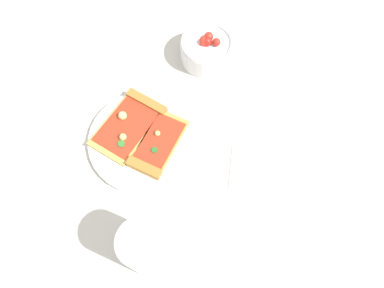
# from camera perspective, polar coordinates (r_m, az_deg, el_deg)

# --- Properties ---
(ground_plane) EXTENTS (2.40, 2.40, 0.00)m
(ground_plane) POSITION_cam_1_polar(r_m,az_deg,el_deg) (0.79, -6.63, 2.40)
(ground_plane) COLOR beige
(ground_plane) RESTS_ON ground
(plate) EXTENTS (0.25, 0.25, 0.01)m
(plate) POSITION_cam_1_polar(r_m,az_deg,el_deg) (0.77, -7.52, 0.76)
(plate) COLOR white
(plate) RESTS_ON ground_plane
(pizza_slice_near) EXTENTS (0.16, 0.15, 0.02)m
(pizza_slice_near) POSITION_cam_1_polar(r_m,az_deg,el_deg) (0.74, -5.83, -0.54)
(pizza_slice_near) COLOR gold
(pizza_slice_near) RESTS_ON plate
(pizza_slice_far) EXTENTS (0.18, 0.18, 0.03)m
(pizza_slice_far) POSITION_cam_1_polar(r_m,az_deg,el_deg) (0.78, -10.07, 3.50)
(pizza_slice_far) COLOR #E5B256
(pizza_slice_far) RESTS_ON plate
(salad_bowl) EXTENTS (0.13, 0.13, 0.07)m
(salad_bowl) POSITION_cam_1_polar(r_m,az_deg,el_deg) (0.87, 2.41, 15.20)
(salad_bowl) COLOR white
(salad_bowl) RESTS_ON ground_plane
(soda_glass) EXTENTS (0.08, 0.08, 0.14)m
(soda_glass) POSITION_cam_1_polar(r_m,az_deg,el_deg) (0.64, -7.54, -16.51)
(soda_glass) COLOR silver
(soda_glass) RESTS_ON ground_plane
(paper_napkin) EXTENTS (0.14, 0.16, 0.00)m
(paper_napkin) POSITION_cam_1_polar(r_m,az_deg,el_deg) (0.75, 11.24, -4.65)
(paper_napkin) COLOR silver
(paper_napkin) RESTS_ON ground_plane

